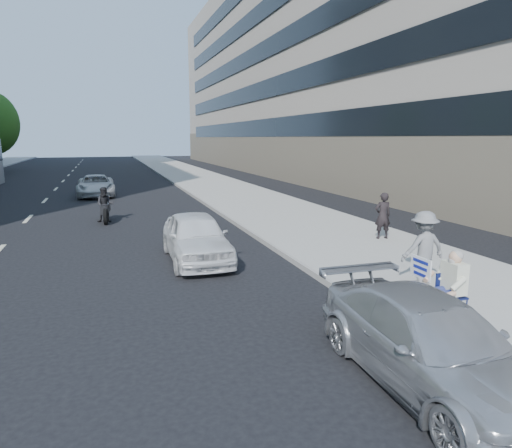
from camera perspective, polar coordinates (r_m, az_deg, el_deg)
name	(u,v)px	position (r m, az deg, el deg)	size (l,w,h in m)	color
ground	(308,329)	(8.42, 6.47, -12.91)	(160.00, 160.00, 0.00)	black
near_sidewalk	(231,192)	(28.15, -3.13, 4.00)	(5.00, 120.00, 0.15)	#9B9891
near_building	(334,63)	(44.45, 9.68, 19.17)	(14.00, 70.00, 20.00)	#9F9689
seated_protester	(446,283)	(8.72, 22.69, -6.76)	(0.83, 1.12, 1.31)	navy
jogger	(424,247)	(10.84, 20.21, -2.75)	(1.05, 0.61, 1.63)	slate
pedestrian_woman	(383,216)	(15.24, 15.55, 1.01)	(0.55, 0.36, 1.50)	black
parked_sedan	(430,344)	(6.85, 20.96, -13.80)	(1.70, 4.18, 1.21)	#A8AAAF
white_sedan_near	(196,237)	(12.72, -7.50, -1.61)	(1.58, 3.93, 1.34)	white
white_sedan_far	(96,186)	(28.32, -19.38, 4.56)	(2.05, 4.44, 1.23)	silver
motorcycle	(105,206)	(19.41, -18.32, 2.10)	(0.76, 2.05, 1.42)	black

